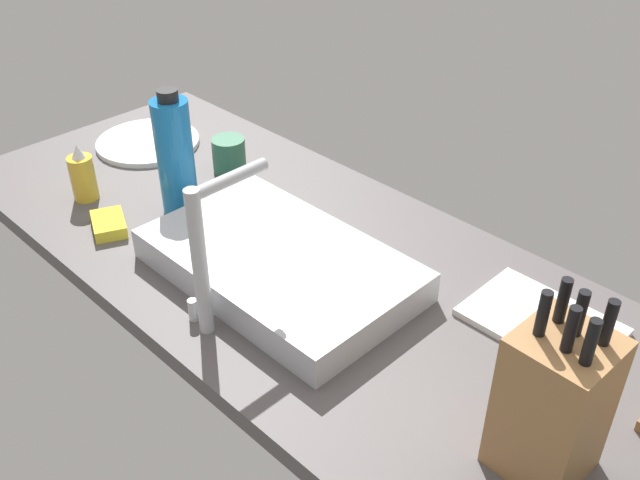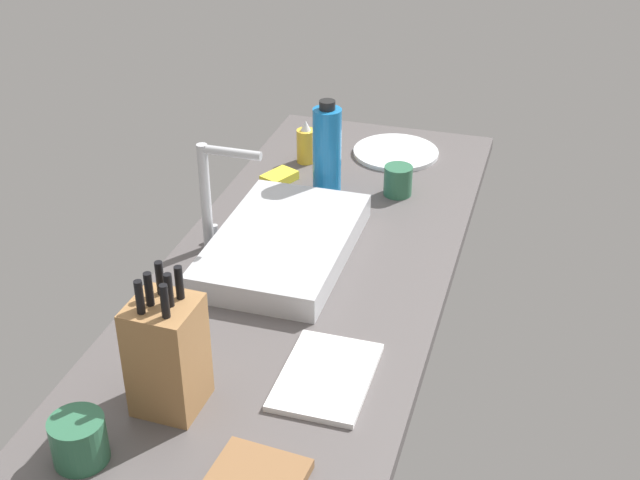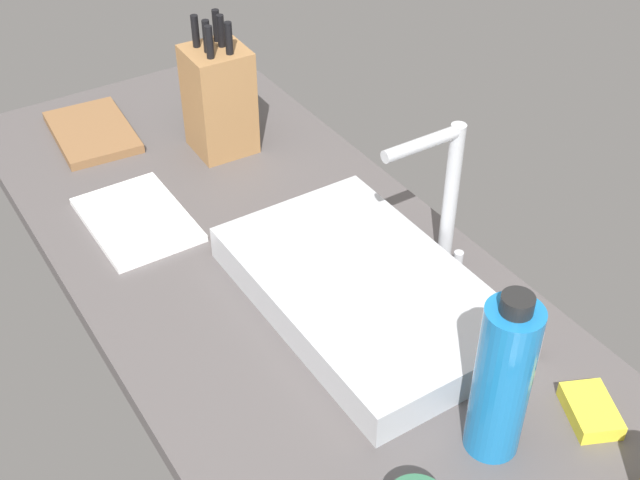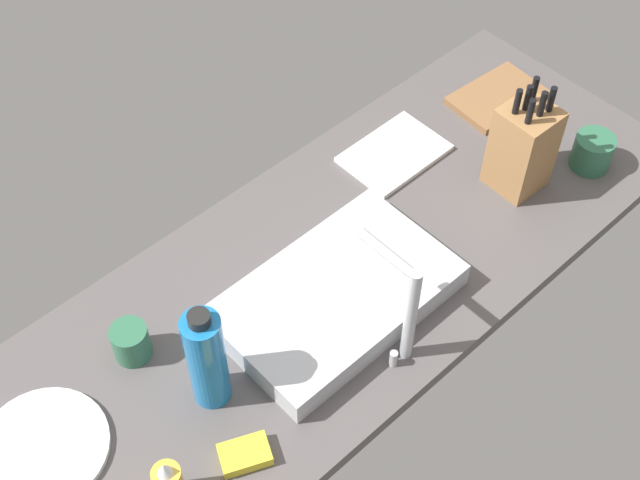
# 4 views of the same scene
# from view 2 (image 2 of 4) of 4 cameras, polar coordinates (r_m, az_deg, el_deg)

# --- Properties ---
(countertop_slab) EXTENTS (1.71, 0.63, 0.04)m
(countertop_slab) POSITION_cam_2_polar(r_m,az_deg,el_deg) (1.90, -1.09, -2.56)
(countertop_slab) COLOR #514C4C
(countertop_slab) RESTS_ON ground
(sink_basin) EXTENTS (0.47, 0.29, 0.06)m
(sink_basin) POSITION_cam_2_polar(r_m,az_deg,el_deg) (1.94, -2.44, -0.26)
(sink_basin) COLOR #B7BABF
(sink_basin) RESTS_ON countertop_slab
(faucet) EXTENTS (0.06, 0.15, 0.26)m
(faucet) POSITION_cam_2_polar(r_m,az_deg,el_deg) (1.91, -7.18, 3.43)
(faucet) COLOR #B7BABF
(faucet) RESTS_ON countertop_slab
(knife_block) EXTENTS (0.12, 0.12, 0.27)m
(knife_block) POSITION_cam_2_polar(r_m,az_deg,el_deg) (1.50, -10.15, -7.48)
(knife_block) COLOR #9E7042
(knife_block) RESTS_ON countertop_slab
(soap_bottle) EXTENTS (0.05, 0.05, 0.12)m
(soap_bottle) POSITION_cam_2_polar(r_m,az_deg,el_deg) (2.36, -0.95, 6.39)
(soap_bottle) COLOR gold
(soap_bottle) RESTS_ON countertop_slab
(water_bottle) EXTENTS (0.07, 0.07, 0.26)m
(water_bottle) POSITION_cam_2_polar(r_m,az_deg,el_deg) (2.15, 0.47, 5.87)
(water_bottle) COLOR #1970B7
(water_bottle) RESTS_ON countertop_slab
(dinner_plate) EXTENTS (0.24, 0.24, 0.01)m
(dinner_plate) POSITION_cam_2_polar(r_m,az_deg,el_deg) (2.43, 5.07, 5.84)
(dinner_plate) COLOR white
(dinner_plate) RESTS_ON countertop_slab
(dish_towel) EXTENTS (0.23, 0.16, 0.01)m
(dish_towel) POSITION_cam_2_polar(r_m,az_deg,el_deg) (1.59, 0.42, -9.07)
(dish_towel) COLOR white
(dish_towel) RESTS_ON countertop_slab
(coffee_mug) EXTENTS (0.09, 0.09, 0.08)m
(coffee_mug) POSITION_cam_2_polar(r_m,az_deg,el_deg) (1.47, -15.77, -12.70)
(coffee_mug) COLOR #2D6647
(coffee_mug) RESTS_ON countertop_slab
(ceramic_cup) EXTENTS (0.07, 0.07, 0.08)m
(ceramic_cup) POSITION_cam_2_polar(r_m,az_deg,el_deg) (2.20, 5.22, 3.96)
(ceramic_cup) COLOR #2D6647
(ceramic_cup) RESTS_ON countertop_slab
(dish_sponge) EXTENTS (0.11, 0.09, 0.02)m
(dish_sponge) POSITION_cam_2_polar(r_m,az_deg,el_deg) (2.27, -2.72, 4.19)
(dish_sponge) COLOR yellow
(dish_sponge) RESTS_ON countertop_slab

